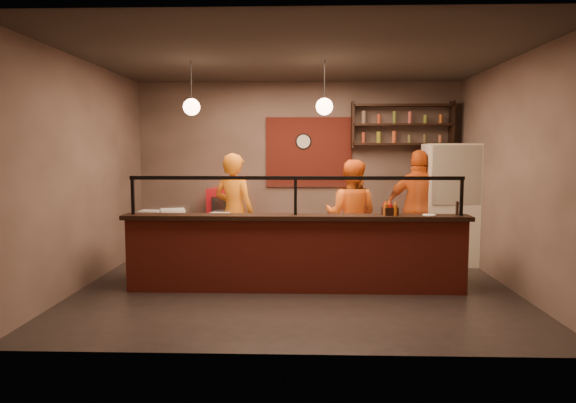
{
  "coord_description": "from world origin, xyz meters",
  "views": [
    {
      "loc": [
        0.12,
        -7.19,
        1.92
      ],
      "look_at": [
        -0.12,
        0.3,
        1.18
      ],
      "focal_mm": 32.0,
      "sensor_mm": 36.0,
      "label": 1
    }
  ],
  "objects_px": {
    "fridge": "(449,204)",
    "red_cooler": "(224,222)",
    "cook_mid": "(351,215)",
    "pizza_dough": "(314,220)",
    "wall_clock": "(303,142)",
    "condiment_caddy": "(390,211)",
    "cook_right": "(419,208)",
    "pepper_mill": "(457,208)",
    "cook_left": "(234,212)"
  },
  "relations": [
    {
      "from": "red_cooler",
      "to": "cook_left",
      "type": "bearing_deg",
      "value": -66.89
    },
    {
      "from": "cook_left",
      "to": "cook_right",
      "type": "bearing_deg",
      "value": -147.54
    },
    {
      "from": "cook_mid",
      "to": "fridge",
      "type": "xyz_separation_m",
      "value": [
        1.73,
        0.59,
        0.13
      ]
    },
    {
      "from": "red_cooler",
      "to": "pepper_mill",
      "type": "distance_m",
      "value": 4.31
    },
    {
      "from": "fridge",
      "to": "wall_clock",
      "type": "bearing_deg",
      "value": 163.24
    },
    {
      "from": "cook_mid",
      "to": "pepper_mill",
      "type": "bearing_deg",
      "value": 152.9
    },
    {
      "from": "cook_right",
      "to": "fridge",
      "type": "relative_size",
      "value": 0.95
    },
    {
      "from": "cook_left",
      "to": "condiment_caddy",
      "type": "bearing_deg",
      "value": 175.3
    },
    {
      "from": "condiment_caddy",
      "to": "wall_clock",
      "type": "bearing_deg",
      "value": 113.27
    },
    {
      "from": "wall_clock",
      "to": "fridge",
      "type": "height_order",
      "value": "wall_clock"
    },
    {
      "from": "red_cooler",
      "to": "pizza_dough",
      "type": "distance_m",
      "value": 2.46
    },
    {
      "from": "cook_left",
      "to": "cook_right",
      "type": "xyz_separation_m",
      "value": [
        3.06,
        0.48,
        0.03
      ]
    },
    {
      "from": "cook_mid",
      "to": "fridge",
      "type": "distance_m",
      "value": 1.83
    },
    {
      "from": "cook_left",
      "to": "red_cooler",
      "type": "xyz_separation_m",
      "value": [
        -0.35,
        1.2,
        -0.32
      ]
    },
    {
      "from": "wall_clock",
      "to": "pizza_dough",
      "type": "xyz_separation_m",
      "value": [
        0.16,
        -2.15,
        -1.19
      ]
    },
    {
      "from": "pepper_mill",
      "to": "fridge",
      "type": "bearing_deg",
      "value": 77.26
    },
    {
      "from": "cook_right",
      "to": "cook_mid",
      "type": "bearing_deg",
      "value": 31.44
    },
    {
      "from": "pizza_dough",
      "to": "cook_left",
      "type": "bearing_deg",
      "value": 153.11
    },
    {
      "from": "cook_left",
      "to": "wall_clock",
      "type": "bearing_deg",
      "value": -102.73
    },
    {
      "from": "cook_right",
      "to": "pizza_dough",
      "type": "height_order",
      "value": "cook_right"
    },
    {
      "from": "pizza_dough",
      "to": "condiment_caddy",
      "type": "relative_size",
      "value": 2.36
    },
    {
      "from": "cook_right",
      "to": "pepper_mill",
      "type": "distance_m",
      "value": 1.7
    },
    {
      "from": "cook_mid",
      "to": "cook_right",
      "type": "height_order",
      "value": "cook_right"
    },
    {
      "from": "cook_mid",
      "to": "pizza_dough",
      "type": "xyz_separation_m",
      "value": [
        -0.62,
        -0.71,
        0.01
      ]
    },
    {
      "from": "cook_right",
      "to": "pizza_dough",
      "type": "bearing_deg",
      "value": 44.01
    },
    {
      "from": "fridge",
      "to": "red_cooler",
      "type": "bearing_deg",
      "value": 174.31
    },
    {
      "from": "cook_right",
      "to": "condiment_caddy",
      "type": "relative_size",
      "value": 10.23
    },
    {
      "from": "cook_mid",
      "to": "cook_right",
      "type": "relative_size",
      "value": 0.92
    },
    {
      "from": "red_cooler",
      "to": "condiment_caddy",
      "type": "height_order",
      "value": "red_cooler"
    },
    {
      "from": "red_cooler",
      "to": "condiment_caddy",
      "type": "relative_size",
      "value": 6.55
    },
    {
      "from": "red_cooler",
      "to": "condiment_caddy",
      "type": "bearing_deg",
      "value": -35.84
    },
    {
      "from": "cook_left",
      "to": "fridge",
      "type": "bearing_deg",
      "value": -146.27
    },
    {
      "from": "pizza_dough",
      "to": "condiment_caddy",
      "type": "bearing_deg",
      "value": -29.77
    },
    {
      "from": "wall_clock",
      "to": "pizza_dough",
      "type": "height_order",
      "value": "wall_clock"
    },
    {
      "from": "cook_right",
      "to": "pepper_mill",
      "type": "relative_size",
      "value": 10.47
    },
    {
      "from": "condiment_caddy",
      "to": "pepper_mill",
      "type": "relative_size",
      "value": 1.02
    },
    {
      "from": "wall_clock",
      "to": "pizza_dough",
      "type": "bearing_deg",
      "value": -85.84
    },
    {
      "from": "condiment_caddy",
      "to": "pizza_dough",
      "type": "bearing_deg",
      "value": 150.23
    },
    {
      "from": "condiment_caddy",
      "to": "pepper_mill",
      "type": "height_order",
      "value": "pepper_mill"
    },
    {
      "from": "condiment_caddy",
      "to": "pepper_mill",
      "type": "xyz_separation_m",
      "value": [
        0.9,
        0.02,
        0.04
      ]
    },
    {
      "from": "pepper_mill",
      "to": "cook_right",
      "type": "bearing_deg",
      "value": 94.43
    },
    {
      "from": "cook_right",
      "to": "fridge",
      "type": "distance_m",
      "value": 0.58
    },
    {
      "from": "cook_left",
      "to": "cook_mid",
      "type": "bearing_deg",
      "value": -154.51
    },
    {
      "from": "cook_left",
      "to": "red_cooler",
      "type": "bearing_deg",
      "value": -50.18
    },
    {
      "from": "cook_mid",
      "to": "pepper_mill",
      "type": "distance_m",
      "value": 1.84
    },
    {
      "from": "cook_mid",
      "to": "red_cooler",
      "type": "relative_size",
      "value": 1.43
    },
    {
      "from": "cook_mid",
      "to": "fridge",
      "type": "relative_size",
      "value": 0.87
    },
    {
      "from": "cook_mid",
      "to": "pizza_dough",
      "type": "height_order",
      "value": "cook_mid"
    },
    {
      "from": "cook_left",
      "to": "condiment_caddy",
      "type": "height_order",
      "value": "cook_left"
    },
    {
      "from": "cook_left",
      "to": "cook_right",
      "type": "distance_m",
      "value": 3.09
    }
  ]
}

